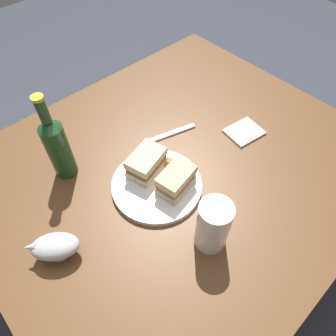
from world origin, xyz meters
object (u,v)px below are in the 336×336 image
(pint_glass, at_px, (212,228))
(napkin, at_px, (244,132))
(plate, at_px, (157,185))
(sandwich_half_right, at_px, (146,163))
(fork, at_px, (170,134))
(sandwich_half_left, at_px, (176,180))
(gravy_boat, at_px, (55,247))
(cider_bottle, at_px, (57,146))

(pint_glass, relative_size, napkin, 1.38)
(plate, height_order, sandwich_half_right, sandwich_half_right)
(napkin, height_order, fork, napkin)
(plate, xyz_separation_m, sandwich_half_right, (0.01, 0.05, 0.04))
(sandwich_half_right, relative_size, fork, 0.69)
(sandwich_half_left, distance_m, fork, 0.22)
(napkin, bearing_deg, sandwich_half_right, 165.69)
(fork, bearing_deg, gravy_boat, 29.31)
(sandwich_half_right, xyz_separation_m, gravy_boat, (-0.31, -0.04, -0.01))
(gravy_boat, relative_size, fork, 0.73)
(plate, xyz_separation_m, fork, (0.16, 0.12, -0.00))
(pint_glass, bearing_deg, gravy_boat, 142.85)
(sandwich_half_right, xyz_separation_m, pint_glass, (-0.02, -0.26, 0.02))
(cider_bottle, bearing_deg, sandwich_half_right, -45.08)
(sandwich_half_left, height_order, napkin, sandwich_half_left)
(gravy_boat, distance_m, napkin, 0.65)
(pint_glass, distance_m, fork, 0.38)
(sandwich_half_right, height_order, gravy_boat, sandwich_half_right)
(fork, bearing_deg, plate, 52.79)
(cider_bottle, bearing_deg, napkin, -26.60)
(sandwich_half_right, bearing_deg, cider_bottle, 134.92)
(napkin, bearing_deg, plate, 174.66)
(napkin, bearing_deg, gravy_boat, 176.07)
(sandwich_half_left, bearing_deg, pint_glass, -103.65)
(napkin, bearing_deg, cider_bottle, 153.40)
(sandwich_half_left, distance_m, gravy_boat, 0.34)
(sandwich_half_left, xyz_separation_m, sandwich_half_right, (-0.02, 0.10, -0.00))
(plate, distance_m, fork, 0.21)
(napkin, xyz_separation_m, fork, (-0.18, 0.16, -0.00))
(sandwich_half_left, relative_size, cider_bottle, 0.42)
(gravy_boat, bearing_deg, sandwich_half_left, -9.92)
(pint_glass, bearing_deg, cider_bottle, 108.59)
(plate, relative_size, sandwich_half_right, 2.02)
(sandwich_half_right, xyz_separation_m, cider_bottle, (-0.16, 0.17, 0.06))
(pint_glass, relative_size, gravy_boat, 1.15)
(cider_bottle, distance_m, napkin, 0.57)
(cider_bottle, xyz_separation_m, napkin, (0.50, -0.25, -0.10))
(sandwich_half_left, xyz_separation_m, gravy_boat, (-0.33, 0.06, -0.01))
(fork, bearing_deg, napkin, 155.36)
(sandwich_half_left, relative_size, napkin, 1.04)
(sandwich_half_right, height_order, pint_glass, pint_glass)
(plate, xyz_separation_m, sandwich_half_left, (0.03, -0.05, 0.04))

